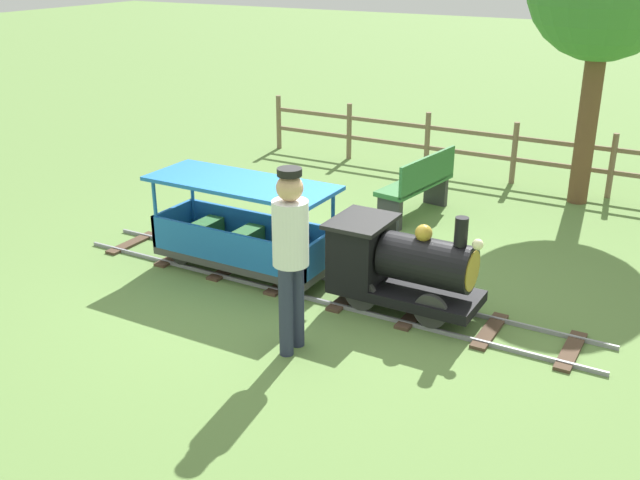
% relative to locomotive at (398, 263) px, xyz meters
% --- Properties ---
extents(ground_plane, '(60.00, 60.00, 0.00)m').
position_rel_locomotive_xyz_m(ground_plane, '(0.00, -1.03, -0.48)').
color(ground_plane, '#608442').
extents(track, '(0.72, 5.70, 0.04)m').
position_rel_locomotive_xyz_m(track, '(0.00, -0.86, -0.47)').
color(track, gray).
rests_on(track, ground_plane).
extents(locomotive, '(0.68, 1.45, 1.00)m').
position_rel_locomotive_xyz_m(locomotive, '(0.00, 0.00, 0.00)').
color(locomotive, black).
rests_on(locomotive, ground_plane).
extents(passenger_car, '(0.78, 2.00, 0.97)m').
position_rel_locomotive_xyz_m(passenger_car, '(0.00, -1.76, -0.06)').
color(passenger_car, '#3F3F3F').
rests_on(passenger_car, ground_plane).
extents(conductor_person, '(0.30, 0.30, 1.62)m').
position_rel_locomotive_xyz_m(conductor_person, '(1.13, -0.47, 0.47)').
color(conductor_person, '#282D47').
rests_on(conductor_person, ground_plane).
extents(park_bench, '(1.34, 0.57, 0.82)m').
position_rel_locomotive_xyz_m(park_bench, '(-2.52, -0.84, -0.07)').
color(park_bench, '#2D6B33').
rests_on(park_bench, ground_plane).
extents(fence_section, '(0.08, 6.78, 0.90)m').
position_rel_locomotive_xyz_m(fence_section, '(-4.53, -0.86, -0.00)').
color(fence_section, '#756047').
rests_on(fence_section, ground_plane).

